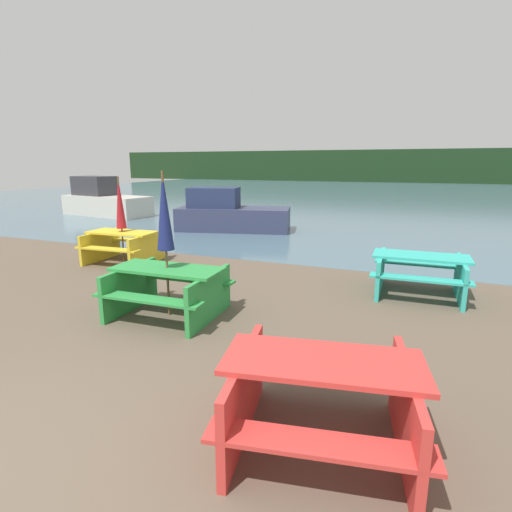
{
  "coord_description": "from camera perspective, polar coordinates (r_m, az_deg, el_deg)",
  "views": [
    {
      "loc": [
        3.1,
        -1.26,
        2.3
      ],
      "look_at": [
        0.75,
        4.53,
        0.85
      ],
      "focal_mm": 28.0,
      "sensor_mm": 36.0,
      "label": 1
    }
  ],
  "objects": [
    {
      "name": "far_treeline",
      "position": [
        53.77,
        19.18,
        12.05
      ],
      "size": [
        80.0,
        1.6,
        4.0
      ],
      "color": "#193319",
      "rests_on": "water"
    },
    {
      "name": "boat_second",
      "position": [
        19.6,
        -20.88,
        7.37
      ],
      "size": [
        4.49,
        2.24,
        1.74
      ],
      "rotation": [
        0.0,
        0.0,
        -0.15
      ],
      "color": "beige",
      "rests_on": "water"
    },
    {
      "name": "picnic_table_green",
      "position": [
        6.29,
        -12.45,
        -4.3
      ],
      "size": [
        1.74,
        1.45,
        0.76
      ],
      "rotation": [
        0.0,
        0.0,
        0.04
      ],
      "color": "green",
      "rests_on": "ground_plane"
    },
    {
      "name": "boat",
      "position": [
        14.14,
        -3.8,
        5.95
      ],
      "size": [
        4.14,
        2.42,
        1.49
      ],
      "rotation": [
        0.0,
        0.0,
        0.24
      ],
      "color": "#333856",
      "rests_on": "water"
    },
    {
      "name": "umbrella_crimson",
      "position": [
        9.84,
        -18.88,
        7.15
      ],
      "size": [
        0.23,
        0.23,
        2.02
      ],
      "color": "brown",
      "rests_on": "ground_plane"
    },
    {
      "name": "water",
      "position": [
        33.9,
        16.95,
        8.62
      ],
      "size": [
        60.0,
        50.0,
        0.0
      ],
      "color": "slate",
      "rests_on": "ground_plane"
    },
    {
      "name": "picnic_table_red",
      "position": [
        3.49,
        9.38,
        -18.97
      ],
      "size": [
        1.82,
        1.64,
        0.78
      ],
      "rotation": [
        0.0,
        0.0,
        0.18
      ],
      "color": "red",
      "rests_on": "ground_plane"
    },
    {
      "name": "picnic_table_teal",
      "position": [
        7.66,
        22.33,
        -1.98
      ],
      "size": [
        1.63,
        1.41,
        0.73
      ],
      "rotation": [
        0.0,
        0.0,
        0.02
      ],
      "color": "#33B7A8",
      "rests_on": "ground_plane"
    },
    {
      "name": "umbrella_navy",
      "position": [
        6.05,
        -12.98,
        6.11
      ],
      "size": [
        0.26,
        0.26,
        2.2
      ],
      "color": "brown",
      "rests_on": "ground_plane"
    },
    {
      "name": "picnic_table_yellow",
      "position": [
        9.97,
        -18.48,
        1.67
      ],
      "size": [
        1.67,
        1.47,
        0.74
      ],
      "rotation": [
        0.0,
        0.0,
        0.06
      ],
      "color": "yellow",
      "rests_on": "ground_plane"
    }
  ]
}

